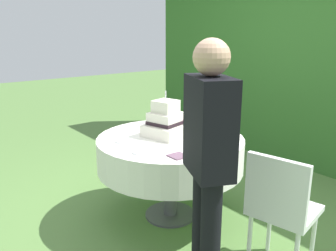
{
  "coord_description": "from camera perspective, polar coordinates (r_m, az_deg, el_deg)",
  "views": [
    {
      "loc": [
        2.2,
        -1.79,
        1.63
      ],
      "look_at": [
        -0.03,
        -0.0,
        0.85
      ],
      "focal_mm": 36.76,
      "sensor_mm": 36.0,
      "label": 1
    }
  ],
  "objects": [
    {
      "name": "napkin_stack",
      "position": [
        2.51,
        1.67,
        -5.06
      ],
      "size": [
        0.12,
        0.12,
        0.01
      ],
      "primitive_type": "cube",
      "rotation": [
        0.0,
        0.0,
        0.0
      ],
      "color": "#6B4C60",
      "rests_on": "cake_table"
    },
    {
      "name": "garden_chair",
      "position": [
        2.41,
        18.15,
        -12.36
      ],
      "size": [
        0.47,
        0.47,
        0.89
      ],
      "color": "white",
      "rests_on": "ground_plane"
    },
    {
      "name": "foliage_hedge",
      "position": [
        4.59,
        22.9,
        9.58
      ],
      "size": [
        5.13,
        0.51,
        2.53
      ],
      "primitive_type": "cube",
      "color": "#336628",
      "rests_on": "ground_plane"
    },
    {
      "name": "serving_plate_right",
      "position": [
        2.79,
        8.43,
        -3.12
      ],
      "size": [
        0.11,
        0.11,
        0.01
      ],
      "primitive_type": "cylinder",
      "color": "white",
      "rests_on": "cake_table"
    },
    {
      "name": "standing_person",
      "position": [
        1.96,
        6.69,
        -5.69
      ],
      "size": [
        0.41,
        0.34,
        1.6
      ],
      "color": "black",
      "rests_on": "ground_plane"
    },
    {
      "name": "serving_plate_left",
      "position": [
        2.87,
        -7.35,
        -2.54
      ],
      "size": [
        0.14,
        0.14,
        0.01
      ],
      "primitive_type": "cylinder",
      "color": "white",
      "rests_on": "cake_table"
    },
    {
      "name": "cake_table",
      "position": [
        3.01,
        0.38,
        -4.47
      ],
      "size": [
        1.27,
        1.27,
        0.75
      ],
      "color": "#4C4C51",
      "rests_on": "ground_plane"
    },
    {
      "name": "serving_plate_far",
      "position": [
        3.28,
        -1.16,
        -0.16
      ],
      "size": [
        0.11,
        0.11,
        0.01
      ],
      "primitive_type": "cylinder",
      "color": "white",
      "rests_on": "cake_table"
    },
    {
      "name": "serving_plate_near",
      "position": [
        2.59,
        -4.77,
        -4.46
      ],
      "size": [
        0.1,
        0.1,
        0.01
      ],
      "primitive_type": "cylinder",
      "color": "white",
      "rests_on": "cake_table"
    },
    {
      "name": "ground_plane",
      "position": [
        3.27,
        0.37,
        -14.62
      ],
      "size": [
        20.0,
        20.0,
        0.0
      ],
      "primitive_type": "plane",
      "color": "#547A3D"
    },
    {
      "name": "wedding_cake",
      "position": [
        2.97,
        -0.33,
        0.49
      ],
      "size": [
        0.39,
        0.39,
        0.4
      ],
      "color": "silver",
      "rests_on": "cake_table"
    }
  ]
}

